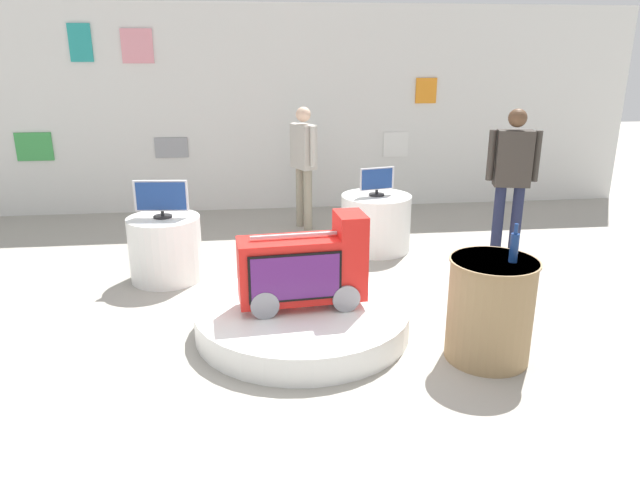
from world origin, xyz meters
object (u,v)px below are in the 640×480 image
(display_pedestal_center_rear, at_px, (376,223))
(side_table_round, at_px, (490,309))
(shopper_browsing_rear, at_px, (304,159))
(tv_on_center_rear, at_px, (377,181))
(display_pedestal_left_rear, at_px, (166,248))
(shopper_browsing_near_truck, at_px, (512,176))
(tv_on_left_rear, at_px, (161,198))
(bottle_on_side_table, at_px, (514,247))
(novelty_firetruck_tv, at_px, (305,271))
(main_display_pedestal, at_px, (302,318))

(display_pedestal_center_rear, height_order, side_table_round, side_table_round)
(shopper_browsing_rear, bearing_deg, tv_on_center_rear, -52.91)
(display_pedestal_left_rear, xyz_separation_m, shopper_browsing_rear, (1.65, 1.75, 0.63))
(shopper_browsing_near_truck, bearing_deg, side_table_round, -116.77)
(shopper_browsing_rear, bearing_deg, tv_on_left_rear, -133.20)
(display_pedestal_left_rear, distance_m, tv_on_center_rear, 2.60)
(bottle_on_side_table, height_order, shopper_browsing_near_truck, shopper_browsing_near_truck)
(tv_on_center_rear, bearing_deg, novelty_firetruck_tv, -116.87)
(display_pedestal_left_rear, distance_m, side_table_round, 3.46)
(main_display_pedestal, relative_size, tv_on_left_rear, 3.33)
(tv_on_left_rear, height_order, bottle_on_side_table, bottle_on_side_table)
(novelty_firetruck_tv, relative_size, display_pedestal_center_rear, 1.30)
(display_pedestal_center_rear, xyz_separation_m, shopper_browsing_near_truck, (1.35, -0.74, 0.70))
(novelty_firetruck_tv, height_order, shopper_browsing_near_truck, shopper_browsing_near_truck)
(display_pedestal_center_rear, relative_size, shopper_browsing_rear, 0.51)
(display_pedestal_left_rear, distance_m, display_pedestal_center_rear, 2.55)
(tv_on_left_rear, distance_m, tv_on_center_rear, 2.55)
(main_display_pedestal, height_order, novelty_firetruck_tv, novelty_firetruck_tv)
(display_pedestal_left_rear, height_order, tv_on_left_rear, tv_on_left_rear)
(novelty_firetruck_tv, relative_size, shopper_browsing_near_truck, 0.62)
(display_pedestal_center_rear, distance_m, side_table_round, 2.78)
(tv_on_center_rear, bearing_deg, shopper_browsing_rear, 127.09)
(side_table_round, distance_m, shopper_browsing_rear, 4.01)
(tv_on_left_rear, bearing_deg, display_pedestal_center_rear, 16.22)
(display_pedestal_left_rear, distance_m, shopper_browsing_rear, 2.49)
(main_display_pedestal, distance_m, bottle_on_side_table, 1.89)
(display_pedestal_center_rear, height_order, bottle_on_side_table, bottle_on_side_table)
(shopper_browsing_rear, bearing_deg, shopper_browsing_near_truck, -39.84)
(shopper_browsing_rear, bearing_deg, main_display_pedestal, -95.45)
(main_display_pedestal, relative_size, display_pedestal_center_rear, 2.19)
(display_pedestal_left_rear, bearing_deg, novelty_firetruck_tv, -45.92)
(side_table_round, xyz_separation_m, shopper_browsing_near_truck, (1.02, 2.01, 0.63))
(display_pedestal_left_rear, bearing_deg, bottle_on_side_table, -35.93)
(display_pedestal_left_rear, distance_m, tv_on_left_rear, 0.56)
(tv_on_left_rear, height_order, shopper_browsing_rear, shopper_browsing_rear)
(side_table_round, distance_m, shopper_browsing_near_truck, 2.34)
(main_display_pedestal, relative_size, shopper_browsing_rear, 1.12)
(novelty_firetruck_tv, bearing_deg, main_display_pedestal, 167.69)
(novelty_firetruck_tv, xyz_separation_m, shopper_browsing_near_truck, (2.43, 1.38, 0.48))
(novelty_firetruck_tv, relative_size, shopper_browsing_rear, 0.67)
(display_pedestal_center_rear, bearing_deg, display_pedestal_left_rear, -163.87)
(side_table_round, xyz_separation_m, shopper_browsing_rear, (-1.13, 3.80, 0.55))
(shopper_browsing_rear, bearing_deg, display_pedestal_left_rear, -133.28)
(shopper_browsing_near_truck, relative_size, shopper_browsing_rear, 1.07)
(display_pedestal_left_rear, height_order, tv_on_center_rear, tv_on_center_rear)
(tv_on_left_rear, bearing_deg, novelty_firetruck_tv, -45.85)
(side_table_round, height_order, bottle_on_side_table, bottle_on_side_table)
(display_pedestal_left_rear, bearing_deg, tv_on_center_rear, 16.05)
(main_display_pedestal, height_order, bottle_on_side_table, bottle_on_side_table)
(main_display_pedestal, height_order, tv_on_left_rear, tv_on_left_rear)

